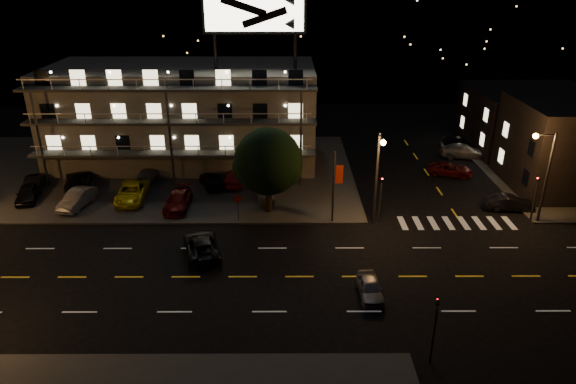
{
  "coord_description": "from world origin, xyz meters",
  "views": [
    {
      "loc": [
        1.07,
        -30.64,
        19.99
      ],
      "look_at": [
        1.23,
        8.0,
        3.01
      ],
      "focal_mm": 32.0,
      "sensor_mm": 36.0,
      "label": 1
    }
  ],
  "objects_px": {
    "lot_car_2": "(132,192)",
    "lot_car_4": "(265,193)",
    "tree": "(268,163)",
    "road_car_east": "(370,288)",
    "side_car_0": "(509,203)",
    "lot_car_7": "(149,175)",
    "road_car_west": "(202,245)"
  },
  "relations": [
    {
      "from": "lot_car_7",
      "to": "road_car_west",
      "type": "bearing_deg",
      "value": 124.55
    },
    {
      "from": "lot_car_2",
      "to": "road_car_west",
      "type": "height_order",
      "value": "lot_car_2"
    },
    {
      "from": "lot_car_2",
      "to": "side_car_0",
      "type": "distance_m",
      "value": 34.26
    },
    {
      "from": "lot_car_2",
      "to": "lot_car_4",
      "type": "xyz_separation_m",
      "value": [
        12.27,
        0.05,
        -0.14
      ]
    },
    {
      "from": "road_car_west",
      "to": "lot_car_2",
      "type": "bearing_deg",
      "value": -65.92
    },
    {
      "from": "lot_car_2",
      "to": "road_car_east",
      "type": "height_order",
      "value": "lot_car_2"
    },
    {
      "from": "road_car_east",
      "to": "road_car_west",
      "type": "height_order",
      "value": "road_car_west"
    },
    {
      "from": "lot_car_2",
      "to": "tree",
      "type": "bearing_deg",
      "value": -14.62
    },
    {
      "from": "tree",
      "to": "road_car_east",
      "type": "bearing_deg",
      "value": -60.71
    },
    {
      "from": "lot_car_2",
      "to": "road_car_east",
      "type": "xyz_separation_m",
      "value": [
        19.78,
        -15.08,
        -0.29
      ]
    },
    {
      "from": "tree",
      "to": "lot_car_4",
      "type": "relative_size",
      "value": 2.09
    },
    {
      "from": "lot_car_7",
      "to": "road_car_east",
      "type": "height_order",
      "value": "lot_car_7"
    },
    {
      "from": "lot_car_4",
      "to": "lot_car_7",
      "type": "relative_size",
      "value": 0.81
    },
    {
      "from": "tree",
      "to": "road_car_east",
      "type": "xyz_separation_m",
      "value": [
        7.1,
        -12.65,
        -4.04
      ]
    },
    {
      "from": "lot_car_2",
      "to": "road_car_east",
      "type": "bearing_deg",
      "value": -41.12
    },
    {
      "from": "lot_car_7",
      "to": "side_car_0",
      "type": "relative_size",
      "value": 1.07
    },
    {
      "from": "tree",
      "to": "lot_car_7",
      "type": "bearing_deg",
      "value": 150.24
    },
    {
      "from": "lot_car_4",
      "to": "lot_car_7",
      "type": "height_order",
      "value": "lot_car_7"
    },
    {
      "from": "lot_car_2",
      "to": "road_car_west",
      "type": "xyz_separation_m",
      "value": [
        7.86,
        -9.58,
        -0.18
      ]
    },
    {
      "from": "lot_car_2",
      "to": "road_car_west",
      "type": "bearing_deg",
      "value": -54.43
    },
    {
      "from": "lot_car_7",
      "to": "road_car_west",
      "type": "xyz_separation_m",
      "value": [
        7.48,
        -14.19,
        -0.07
      ]
    },
    {
      "from": "tree",
      "to": "side_car_0",
      "type": "relative_size",
      "value": 1.81
    },
    {
      "from": "lot_car_4",
      "to": "road_car_east",
      "type": "height_order",
      "value": "lot_car_4"
    },
    {
      "from": "lot_car_7",
      "to": "road_car_east",
      "type": "bearing_deg",
      "value": 141.34
    },
    {
      "from": "lot_car_4",
      "to": "road_car_east",
      "type": "relative_size",
      "value": 0.99
    },
    {
      "from": "lot_car_2",
      "to": "lot_car_7",
      "type": "xyz_separation_m",
      "value": [
        0.39,
        4.6,
        -0.11
      ]
    },
    {
      "from": "tree",
      "to": "lot_car_2",
      "type": "height_order",
      "value": "tree"
    },
    {
      "from": "lot_car_7",
      "to": "road_car_east",
      "type": "relative_size",
      "value": 1.23
    },
    {
      "from": "tree",
      "to": "lot_car_2",
      "type": "xyz_separation_m",
      "value": [
        -12.68,
        2.43,
        -3.75
      ]
    },
    {
      "from": "lot_car_2",
      "to": "lot_car_7",
      "type": "height_order",
      "value": "lot_car_2"
    },
    {
      "from": "side_car_0",
      "to": "road_car_west",
      "type": "relative_size",
      "value": 0.8
    },
    {
      "from": "tree",
      "to": "side_car_0",
      "type": "distance_m",
      "value": 21.88
    }
  ]
}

